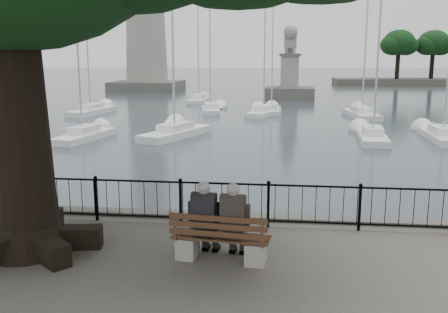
# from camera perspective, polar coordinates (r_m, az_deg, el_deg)

# --- Properties ---
(harbor) EXTENTS (260.00, 260.00, 1.20)m
(harbor) POSITION_cam_1_polar(r_m,az_deg,el_deg) (12.13, 0.28, -9.30)
(harbor) COLOR #484540
(harbor) RESTS_ON ground
(railing) EXTENTS (22.06, 0.06, 1.00)m
(railing) POSITION_cam_1_polar(r_m,az_deg,el_deg) (11.32, 0.00, -5.17)
(railing) COLOR black
(railing) RESTS_ON ground
(bench) EXTENTS (1.88, 0.75, 0.97)m
(bench) POSITION_cam_1_polar(r_m,az_deg,el_deg) (9.47, -0.40, -9.96)
(bench) COLOR gray
(bench) RESTS_ON ground
(person_left) EXTENTS (0.47, 0.79, 1.54)m
(person_left) POSITION_cam_1_polar(r_m,az_deg,el_deg) (9.51, -2.06, -7.51)
(person_left) COLOR black
(person_left) RESTS_ON ground
(person_right) EXTENTS (0.47, 0.79, 1.54)m
(person_right) POSITION_cam_1_polar(r_m,az_deg,el_deg) (9.39, 1.21, -7.75)
(person_right) COLOR black
(person_right) RESTS_ON ground
(lighthouse) EXTENTS (9.31, 9.31, 28.72)m
(lighthouse) POSITION_cam_1_polar(r_m,az_deg,el_deg) (73.23, -9.01, 16.93)
(lighthouse) COLOR #484540
(lighthouse) RESTS_ON ground
(lion_monument) EXTENTS (5.55, 5.55, 8.29)m
(lion_monument) POSITION_cam_1_polar(r_m,az_deg,el_deg) (58.29, 7.48, 8.61)
(lion_monument) COLOR #484540
(lion_monument) RESTS_ON ground
(sailboat_a) EXTENTS (2.26, 5.30, 9.26)m
(sailboat_a) POSITION_cam_1_polar(r_m,az_deg,el_deg) (30.24, -15.67, 2.41)
(sailboat_a) COLOR white
(sailboat_a) RESTS_ON ground
(sailboat_b) EXTENTS (3.64, 6.17, 11.71)m
(sailboat_b) POSITION_cam_1_polar(r_m,az_deg,el_deg) (30.21, -5.55, 2.85)
(sailboat_b) COLOR white
(sailboat_b) RESTS_ON ground
(sailboat_c) EXTENTS (1.82, 5.30, 10.52)m
(sailboat_c) POSITION_cam_1_polar(r_m,az_deg,el_deg) (29.93, 16.59, 2.32)
(sailboat_c) COLOR white
(sailboat_c) RESTS_ON ground
(sailboat_d) EXTENTS (1.59, 5.27, 9.70)m
(sailboat_d) POSITION_cam_1_polar(r_m,az_deg,el_deg) (31.55, 23.60, 2.25)
(sailboat_d) COLOR white
(sailboat_d) RESTS_ON ground
(sailboat_e) EXTENTS (2.44, 6.10, 13.24)m
(sailboat_e) POSITION_cam_1_polar(r_m,az_deg,el_deg) (43.71, -14.85, 5.21)
(sailboat_e) COLOR white
(sailboat_e) RESTS_ON ground
(sailboat_f) EXTENTS (1.51, 4.98, 9.86)m
(sailboat_f) POSITION_cam_1_polar(r_m,az_deg,el_deg) (43.09, 5.45, 5.37)
(sailboat_f) COLOR white
(sailboat_f) RESTS_ON ground
(sailboat_g) EXTENTS (2.42, 5.96, 10.16)m
(sailboat_g) POSITION_cam_1_polar(r_m,az_deg,el_deg) (41.44, 15.41, 4.76)
(sailboat_g) COLOR white
(sailboat_g) RESTS_ON ground
(sailboat_h) EXTENTS (1.86, 5.55, 12.38)m
(sailboat_h) POSITION_cam_1_polar(r_m,az_deg,el_deg) (53.18, -2.86, 6.60)
(sailboat_h) COLOR white
(sailboat_h) RESTS_ON ground
(sailboat_i) EXTENTS (2.28, 5.26, 10.38)m
(sailboat_i) POSITION_cam_1_polar(r_m,az_deg,el_deg) (43.62, -1.53, 5.50)
(sailboat_i) COLOR white
(sailboat_i) RESTS_ON ground
(sailboat_j) EXTENTS (2.90, 5.48, 9.62)m
(sailboat_j) POSITION_cam_1_polar(r_m,az_deg,el_deg) (41.42, 4.56, 5.13)
(sailboat_j) COLOR white
(sailboat_j) RESTS_ON ground
(far_shore) EXTENTS (30.00, 8.60, 9.18)m
(far_shore) POSITION_cam_1_polar(r_m,az_deg,el_deg) (91.04, 22.51, 10.04)
(far_shore) COLOR #403D36
(far_shore) RESTS_ON ground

